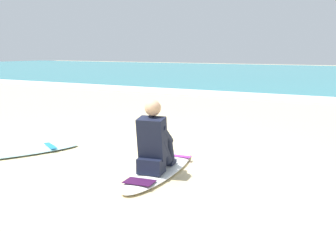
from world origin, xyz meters
TOP-DOWN VIEW (x-y plane):
  - ground_plane at (0.00, 0.00)m, footprint 80.00×80.00m
  - sea at (0.00, 22.40)m, footprint 80.00×28.00m
  - breaking_foam at (0.00, 8.70)m, footprint 80.00×0.90m
  - surfboard_main at (1.08, -0.23)m, footprint 0.78×2.16m
  - surfer_seated at (1.10, -0.42)m, footprint 0.46×0.75m
  - surfboard_spare_near at (-1.41, -0.61)m, footprint 1.49×2.12m

SIDE VIEW (x-z plane):
  - ground_plane at x=0.00m, z-range 0.00..0.00m
  - surfboard_spare_near at x=-1.41m, z-range 0.00..0.07m
  - surfboard_main at x=1.08m, z-range 0.00..0.07m
  - sea at x=0.00m, z-range 0.00..0.10m
  - breaking_foam at x=0.00m, z-range 0.00..0.11m
  - surfer_seated at x=1.10m, z-range -0.04..0.91m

